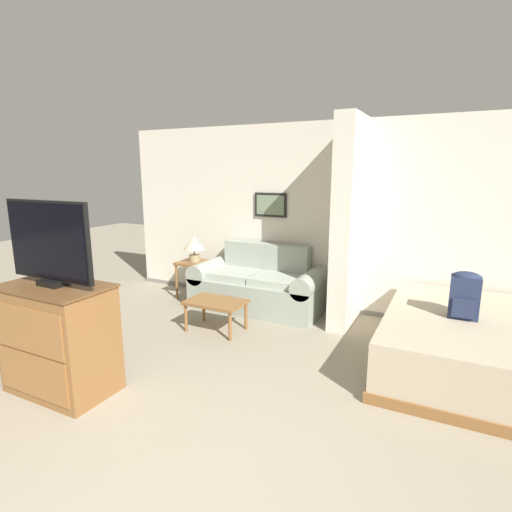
{
  "coord_description": "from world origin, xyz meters",
  "views": [
    {
      "loc": [
        1.37,
        -1.29,
        1.93
      ],
      "look_at": [
        -0.48,
        2.44,
        1.05
      ],
      "focal_mm": 28.0,
      "sensor_mm": 36.0,
      "label": 1
    }
  ],
  "objects_px": {
    "table_lamp": "(194,245)",
    "backpack": "(465,294)",
    "tv": "(49,243)",
    "bed": "(462,341)",
    "coffee_table": "(216,304)",
    "couch": "(258,286)",
    "tv_dresser": "(59,339)"
  },
  "relations": [
    {
      "from": "tv",
      "to": "bed",
      "type": "distance_m",
      "value": 3.96
    },
    {
      "from": "coffee_table",
      "to": "backpack",
      "type": "distance_m",
      "value": 2.73
    },
    {
      "from": "table_lamp",
      "to": "tv",
      "type": "relative_size",
      "value": 0.41
    },
    {
      "from": "backpack",
      "to": "table_lamp",
      "type": "bearing_deg",
      "value": 168.53
    },
    {
      "from": "tv",
      "to": "couch",
      "type": "bearing_deg",
      "value": 77.67
    },
    {
      "from": "coffee_table",
      "to": "tv",
      "type": "distance_m",
      "value": 2.11
    },
    {
      "from": "tv_dresser",
      "to": "backpack",
      "type": "distance_m",
      "value": 3.79
    },
    {
      "from": "couch",
      "to": "tv",
      "type": "xyz_separation_m",
      "value": [
        -0.6,
        -2.76,
        1.01
      ]
    },
    {
      "from": "tv_dresser",
      "to": "bed",
      "type": "height_order",
      "value": "tv_dresser"
    },
    {
      "from": "couch",
      "to": "tv",
      "type": "bearing_deg",
      "value": -102.33
    },
    {
      "from": "tv",
      "to": "backpack",
      "type": "xyz_separation_m",
      "value": [
        3.18,
        2.03,
        -0.57
      ]
    },
    {
      "from": "couch",
      "to": "coffee_table",
      "type": "height_order",
      "value": "couch"
    },
    {
      "from": "coffee_table",
      "to": "tv_dresser",
      "type": "height_order",
      "value": "tv_dresser"
    },
    {
      "from": "tv_dresser",
      "to": "tv",
      "type": "xyz_separation_m",
      "value": [
        0.0,
        0.0,
        0.85
      ]
    },
    {
      "from": "tv",
      "to": "bed",
      "type": "xyz_separation_m",
      "value": [
        3.21,
        2.07,
        -1.07
      ]
    },
    {
      "from": "couch",
      "to": "bed",
      "type": "bearing_deg",
      "value": -14.76
    },
    {
      "from": "couch",
      "to": "tv",
      "type": "height_order",
      "value": "tv"
    },
    {
      "from": "coffee_table",
      "to": "tv",
      "type": "xyz_separation_m",
      "value": [
        -0.5,
        -1.78,
        1.01
      ]
    },
    {
      "from": "table_lamp",
      "to": "backpack",
      "type": "relative_size",
      "value": 0.86
    },
    {
      "from": "tv",
      "to": "backpack",
      "type": "bearing_deg",
      "value": 32.47
    },
    {
      "from": "tv",
      "to": "backpack",
      "type": "relative_size",
      "value": 2.07
    },
    {
      "from": "tv_dresser",
      "to": "coffee_table",
      "type": "bearing_deg",
      "value": 74.26
    },
    {
      "from": "tv_dresser",
      "to": "bed",
      "type": "xyz_separation_m",
      "value": [
        3.21,
        2.07,
        -0.21
      ]
    },
    {
      "from": "couch",
      "to": "tv_dresser",
      "type": "height_order",
      "value": "tv_dresser"
    },
    {
      "from": "coffee_table",
      "to": "bed",
      "type": "height_order",
      "value": "bed"
    },
    {
      "from": "tv_dresser",
      "to": "bed",
      "type": "distance_m",
      "value": 3.82
    },
    {
      "from": "coffee_table",
      "to": "table_lamp",
      "type": "distance_m",
      "value": 1.49
    },
    {
      "from": "coffee_table",
      "to": "tv_dresser",
      "type": "xyz_separation_m",
      "value": [
        -0.5,
        -1.78,
        0.15
      ]
    },
    {
      "from": "tv_dresser",
      "to": "tv",
      "type": "distance_m",
      "value": 0.85
    },
    {
      "from": "couch",
      "to": "backpack",
      "type": "bearing_deg",
      "value": -15.84
    },
    {
      "from": "table_lamp",
      "to": "backpack",
      "type": "xyz_separation_m",
      "value": [
        3.68,
        -0.75,
        -0.06
      ]
    },
    {
      "from": "tv",
      "to": "bed",
      "type": "height_order",
      "value": "tv"
    }
  ]
}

